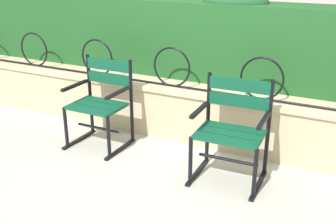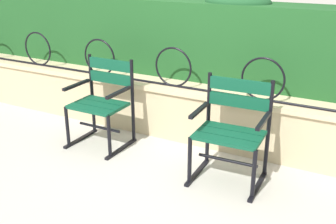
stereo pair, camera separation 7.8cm
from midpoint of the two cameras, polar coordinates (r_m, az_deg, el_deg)
name	(u,v)px [view 2 (the right image)]	position (r m, az deg, el deg)	size (l,w,h in m)	color
ground_plane	(166,168)	(3.88, 0.33, -7.78)	(60.00, 60.00, 0.00)	#BCB7AD
stone_wall	(199,114)	(4.35, 4.82, -0.26)	(7.71, 0.41, 0.58)	#C6B289
iron_arch_fence	(176,70)	(4.24, 1.72, 5.83)	(7.17, 0.02, 0.42)	black
hedge_row	(218,38)	(4.55, 7.50, 10.16)	(7.56, 0.54, 0.97)	#1E5123
park_chair_left	(103,101)	(4.26, -8.59, 1.58)	(0.57, 0.52, 0.89)	#0F4C33
park_chair_right	(232,128)	(3.58, 9.53, -2.27)	(0.62, 0.54, 0.89)	#0F4C33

